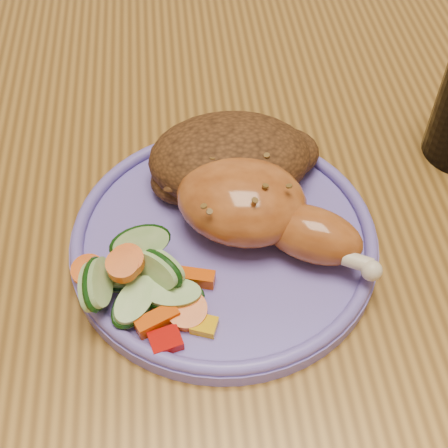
% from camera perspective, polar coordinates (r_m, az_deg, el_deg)
% --- Properties ---
extents(dining_table, '(0.90, 1.40, 0.75)m').
position_cam_1_polar(dining_table, '(0.59, 4.82, -2.00)').
color(dining_table, olive).
rests_on(dining_table, ground).
extents(chair_far, '(0.42, 0.42, 0.91)m').
position_cam_1_polar(chair_far, '(1.17, -0.63, 17.26)').
color(chair_far, '#4C2D16').
rests_on(chair_far, ground).
extents(plate, '(0.23, 0.23, 0.01)m').
position_cam_1_polar(plate, '(0.48, 0.00, -1.60)').
color(plate, '#6858B7').
rests_on(plate, dining_table).
extents(plate_rim, '(0.23, 0.23, 0.01)m').
position_cam_1_polar(plate_rim, '(0.47, 0.00, -0.78)').
color(plate_rim, '#6858B7').
rests_on(plate_rim, plate).
extents(chicken_leg, '(0.15, 0.13, 0.05)m').
position_cam_1_polar(chicken_leg, '(0.46, 3.15, 1.43)').
color(chicken_leg, '#AE5B24').
rests_on(chicken_leg, plate).
extents(rice_pilaf, '(0.14, 0.09, 0.06)m').
position_cam_1_polar(rice_pilaf, '(0.50, 0.84, 5.94)').
color(rice_pilaf, '#4F2C13').
rests_on(rice_pilaf, plate).
extents(vegetable_pile, '(0.10, 0.10, 0.05)m').
position_cam_1_polar(vegetable_pile, '(0.44, -7.68, -5.17)').
color(vegetable_pile, '#A50A05').
rests_on(vegetable_pile, plate).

